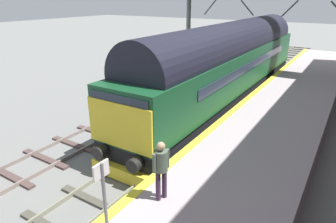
{
  "coord_description": "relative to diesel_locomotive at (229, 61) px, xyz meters",
  "views": [
    {
      "loc": [
        6.1,
        -11.05,
        5.97
      ],
      "look_at": [
        0.2,
        -1.7,
        1.7
      ],
      "focal_mm": 31.89,
      "sensor_mm": 36.0,
      "label": 1
    }
  ],
  "objects": [
    {
      "name": "overhead_footbridge",
      "position": [
        0.35,
        5.66,
        3.24
      ],
      "size": [
        12.71,
        2.0,
        6.31
      ],
      "color": "slate",
      "rests_on": "ground"
    },
    {
      "name": "diesel_locomotive",
      "position": [
        0.0,
        0.0,
        0.0
      ],
      "size": [
        2.74,
        19.64,
        4.68
      ],
      "color": "black",
      "rests_on": "ground"
    },
    {
      "name": "station_platform",
      "position": [
        3.6,
        -5.24,
        -1.99
      ],
      "size": [
        4.0,
        44.0,
        1.01
      ],
      "color": "#A4999C",
      "rests_on": "ground"
    },
    {
      "name": "platform_number_sign",
      "position": [
        2.03,
        -12.47,
        -0.33
      ],
      "size": [
        0.1,
        0.44,
        1.72
      ],
      "color": "slate",
      "rests_on": "station_platform"
    },
    {
      "name": "waiting_passenger",
      "position": [
        2.48,
        -10.88,
        -0.5
      ],
      "size": [
        0.44,
        0.48,
        1.64
      ],
      "rotation": [
        0.0,
        0.0,
        1.22
      ],
      "color": "#37243A",
      "rests_on": "station_platform"
    },
    {
      "name": "ground_plane",
      "position": [
        -0.0,
        -5.24,
        -2.49
      ],
      "size": [
        140.0,
        140.0,
        0.0
      ],
      "primitive_type": "plane",
      "color": "slate",
      "rests_on": "ground"
    },
    {
      "name": "track_main",
      "position": [
        -0.0,
        -5.24,
        -2.43
      ],
      "size": [
        2.5,
        60.0,
        0.15
      ],
      "color": "gray",
      "rests_on": "ground"
    },
    {
      "name": "track_adjacent_west",
      "position": [
        -3.41,
        -5.24,
        -2.43
      ],
      "size": [
        2.5,
        60.0,
        0.15
      ],
      "color": "gray",
      "rests_on": "ground"
    }
  ]
}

